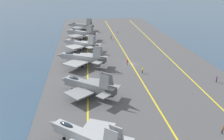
{
  "coord_description": "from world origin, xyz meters",
  "views": [
    {
      "loc": [
        -70.62,
        15.44,
        26.29
      ],
      "look_at": [
        -10.83,
        7.75,
        2.9
      ],
      "focal_mm": 38.0,
      "sensor_mm": 36.0,
      "label": 1
    }
  ],
  "objects_px": {
    "parked_jet_sixth": "(80,33)",
    "crew_brown_vest": "(223,129)",
    "parked_jet_second": "(85,137)",
    "parked_jet_fifth": "(80,44)",
    "parked_jet_third": "(87,85)",
    "parked_jet_fourth": "(81,58)",
    "parked_jet_seventh": "(80,25)",
    "crew_white_vest": "(117,31)",
    "crew_green_vest": "(111,37)",
    "crew_yellow_vest": "(142,70)",
    "crew_red_vest": "(127,62)",
    "crew_purple_vest": "(217,79)"
  },
  "relations": [
    {
      "from": "parked_jet_fifth",
      "to": "crew_red_vest",
      "type": "xyz_separation_m",
      "value": [
        -19.41,
        -14.72,
        -1.44
      ]
    },
    {
      "from": "parked_jet_sixth",
      "to": "crew_purple_vest",
      "type": "xyz_separation_m",
      "value": [
        -53.28,
        -35.85,
        -1.72
      ]
    },
    {
      "from": "parked_jet_fifth",
      "to": "crew_green_vest",
      "type": "xyz_separation_m",
      "value": [
        15.34,
        -13.9,
        -1.44
      ]
    },
    {
      "from": "crew_green_vest",
      "to": "parked_jet_sixth",
      "type": "bearing_deg",
      "value": 81.07
    },
    {
      "from": "crew_red_vest",
      "to": "crew_green_vest",
      "type": "bearing_deg",
      "value": 1.34
    },
    {
      "from": "crew_white_vest",
      "to": "crew_yellow_vest",
      "type": "distance_m",
      "value": 54.93
    },
    {
      "from": "parked_jet_second",
      "to": "crew_brown_vest",
      "type": "bearing_deg",
      "value": -87.04
    },
    {
      "from": "crew_white_vest",
      "to": "crew_green_vest",
      "type": "height_order",
      "value": "crew_green_vest"
    },
    {
      "from": "parked_jet_sixth",
      "to": "crew_brown_vest",
      "type": "distance_m",
      "value": 78.54
    },
    {
      "from": "parked_jet_second",
      "to": "crew_purple_vest",
      "type": "xyz_separation_m",
      "value": [
        22.45,
        -35.25,
        -1.45
      ]
    },
    {
      "from": "parked_jet_third",
      "to": "crew_green_vest",
      "type": "height_order",
      "value": "parked_jet_third"
    },
    {
      "from": "crew_purple_vest",
      "to": "parked_jet_sixth",
      "type": "bearing_deg",
      "value": 33.93
    },
    {
      "from": "parked_jet_second",
      "to": "parked_jet_fifth",
      "type": "height_order",
      "value": "parked_jet_fifth"
    },
    {
      "from": "parked_jet_third",
      "to": "parked_jet_fifth",
      "type": "distance_m",
      "value": 38.9
    },
    {
      "from": "crew_brown_vest",
      "to": "crew_green_vest",
      "type": "height_order",
      "value": "crew_green_vest"
    },
    {
      "from": "parked_jet_fifth",
      "to": "crew_red_vest",
      "type": "height_order",
      "value": "parked_jet_fifth"
    },
    {
      "from": "crew_yellow_vest",
      "to": "crew_red_vest",
      "type": "height_order",
      "value": "crew_yellow_vest"
    },
    {
      "from": "parked_jet_seventh",
      "to": "crew_yellow_vest",
      "type": "xyz_separation_m",
      "value": [
        -63.96,
        -17.58,
        -1.62
      ]
    },
    {
      "from": "crew_brown_vest",
      "to": "crew_red_vest",
      "type": "xyz_separation_m",
      "value": [
        37.53,
        10.1,
        0.06
      ]
    },
    {
      "from": "crew_brown_vest",
      "to": "crew_red_vest",
      "type": "height_order",
      "value": "crew_red_vest"
    },
    {
      "from": "parked_jet_sixth",
      "to": "crew_red_vest",
      "type": "xyz_separation_m",
      "value": [
        -36.95,
        -14.76,
        -1.77
      ]
    },
    {
      "from": "parked_jet_third",
      "to": "parked_jet_fourth",
      "type": "xyz_separation_m",
      "value": [
        20.37,
        1.18,
        0.17
      ]
    },
    {
      "from": "parked_jet_second",
      "to": "parked_jet_third",
      "type": "distance_m",
      "value": 19.34
    },
    {
      "from": "parked_jet_fourth",
      "to": "parked_jet_seventh",
      "type": "height_order",
      "value": "parked_jet_fourth"
    },
    {
      "from": "parked_jet_third",
      "to": "crew_red_vest",
      "type": "bearing_deg",
      "value": -34.39
    },
    {
      "from": "parked_jet_seventh",
      "to": "crew_brown_vest",
      "type": "bearing_deg",
      "value": -165.32
    },
    {
      "from": "parked_jet_second",
      "to": "crew_brown_vest",
      "type": "height_order",
      "value": "parked_jet_second"
    },
    {
      "from": "crew_white_vest",
      "to": "parked_jet_fifth",
      "type": "bearing_deg",
      "value": 146.34
    },
    {
      "from": "parked_jet_fourth",
      "to": "parked_jet_sixth",
      "type": "relative_size",
      "value": 1.1
    },
    {
      "from": "parked_jet_fourth",
      "to": "crew_white_vest",
      "type": "distance_m",
      "value": 50.04
    },
    {
      "from": "parked_jet_fourth",
      "to": "crew_red_vest",
      "type": "xyz_separation_m",
      "value": [
        -0.91,
        -14.51,
        -1.73
      ]
    },
    {
      "from": "parked_jet_second",
      "to": "parked_jet_fourth",
      "type": "xyz_separation_m",
      "value": [
        39.69,
        0.34,
        0.24
      ]
    },
    {
      "from": "crew_white_vest",
      "to": "crew_green_vest",
      "type": "bearing_deg",
      "value": 159.48
    },
    {
      "from": "crew_white_vest",
      "to": "parked_jet_third",
      "type": "bearing_deg",
      "value": 165.54
    },
    {
      "from": "crew_white_vest",
      "to": "crew_red_vest",
      "type": "distance_m",
      "value": 47.56
    },
    {
      "from": "crew_white_vest",
      "to": "parked_jet_fourth",
      "type": "bearing_deg",
      "value": 158.38
    },
    {
      "from": "parked_jet_sixth",
      "to": "parked_jet_seventh",
      "type": "distance_m",
      "value": 19.49
    },
    {
      "from": "parked_jet_third",
      "to": "crew_green_vest",
      "type": "bearing_deg",
      "value": -12.99
    },
    {
      "from": "parked_jet_fifth",
      "to": "crew_white_vest",
      "type": "height_order",
      "value": "parked_jet_fifth"
    },
    {
      "from": "parked_jet_fourth",
      "to": "crew_red_vest",
      "type": "relative_size",
      "value": 9.54
    },
    {
      "from": "parked_jet_fifth",
      "to": "parked_jet_sixth",
      "type": "bearing_deg",
      "value": 0.16
    },
    {
      "from": "parked_jet_fourth",
      "to": "crew_green_vest",
      "type": "height_order",
      "value": "parked_jet_fourth"
    },
    {
      "from": "parked_jet_fourth",
      "to": "crew_yellow_vest",
      "type": "height_order",
      "value": "parked_jet_fourth"
    },
    {
      "from": "parked_jet_fifth",
      "to": "parked_jet_sixth",
      "type": "relative_size",
      "value": 1.02
    },
    {
      "from": "parked_jet_sixth",
      "to": "crew_white_vest",
      "type": "height_order",
      "value": "parked_jet_sixth"
    },
    {
      "from": "parked_jet_fifth",
      "to": "crew_red_vest",
      "type": "distance_m",
      "value": 24.4
    },
    {
      "from": "crew_yellow_vest",
      "to": "crew_red_vest",
      "type": "relative_size",
      "value": 1.01
    },
    {
      "from": "parked_jet_fourth",
      "to": "crew_white_vest",
      "type": "xyz_separation_m",
      "value": [
        46.49,
        -18.43,
        -1.74
      ]
    },
    {
      "from": "crew_white_vest",
      "to": "crew_red_vest",
      "type": "relative_size",
      "value": 0.99
    },
    {
      "from": "parked_jet_seventh",
      "to": "crew_white_vest",
      "type": "xyz_separation_m",
      "value": [
        -9.04,
        -18.44,
        -1.64
      ]
    }
  ]
}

